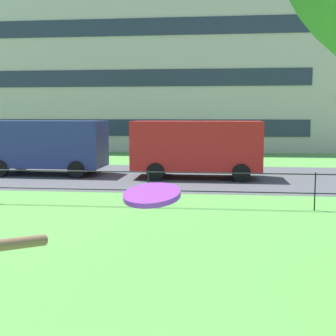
{
  "coord_description": "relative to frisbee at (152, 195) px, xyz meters",
  "views": [
    {
      "loc": [
        1.79,
        1.12,
        2.48
      ],
      "look_at": [
        1.01,
        8.39,
        1.6
      ],
      "focal_mm": 47.14,
      "sensor_mm": 36.0,
      "label": 1
    }
  ],
  "objects": [
    {
      "name": "street_strip",
      "position": [
        -1.5,
        15.55,
        -2.11
      ],
      "size": [
        80.0,
        7.67,
        0.01
      ],
      "primitive_type": "cube",
      "color": "#4C4C51",
      "rests_on": "ground"
    },
    {
      "name": "park_fence",
      "position": [
        -1.5,
        9.65,
        -1.44
      ],
      "size": [
        35.1,
        0.04,
        1.0
      ],
      "color": "black",
      "rests_on": "ground"
    },
    {
      "name": "frisbee",
      "position": [
        0.0,
        0.0,
        0.0
      ],
      "size": [
        0.34,
        0.34,
        0.08
      ],
      "color": "purple"
    },
    {
      "name": "panel_van_far_left",
      "position": [
        -6.8,
        15.69,
        -0.84
      ],
      "size": [
        5.04,
        2.19,
        2.24
      ],
      "color": "navy",
      "rests_on": "ground"
    },
    {
      "name": "panel_van_far_right",
      "position": [
        -0.43,
        15.33,
        -0.84
      ],
      "size": [
        5.0,
        2.11,
        2.24
      ],
      "color": "red",
      "rests_on": "ground"
    },
    {
      "name": "apartment_building_background",
      "position": [
        -8.75,
        34.63,
        4.62
      ],
      "size": [
        36.13,
        15.19,
        13.46
      ],
      "color": "beige",
      "rests_on": "ground"
    }
  ]
}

